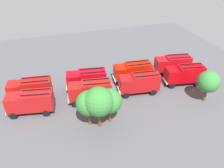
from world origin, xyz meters
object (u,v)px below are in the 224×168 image
Objects in this scene: traffic_cone_1 at (153,81)px; fire_truck_5 at (139,82)px; tree_3 at (89,103)px; firefighter_0 at (212,84)px; tree_1 at (110,101)px; fire_truck_1 at (133,71)px; tree_0 at (209,82)px; traffic_cone_0 at (193,89)px; fire_truck_2 at (87,79)px; traffic_cone_2 at (53,84)px; fire_truck_0 at (173,64)px; fire_truck_7 at (31,101)px; fire_truck_6 at (90,90)px; fire_truck_3 at (30,88)px; firefighter_1 at (187,72)px; tree_2 at (99,102)px; fire_truck_4 at (185,74)px.

fire_truck_5 is at bearing 28.53° from traffic_cone_1.
fire_truck_5 is 1.31× the size of tree_3.
firefighter_0 is 20.94m from tree_1.
tree_0 is at bearing 138.79° from fire_truck_1.
traffic_cone_1 is (5.69, -4.72, -0.03)m from traffic_cone_0.
traffic_cone_2 is at bearing -20.53° from fire_truck_2.
tree_1 is 17.48m from traffic_cone_0.
fire_truck_0 is 1.00× the size of fire_truck_7.
fire_truck_6 is at bearing 27.99° from fire_truck_1.
traffic_cone_1 is (5.64, -7.76, -3.44)m from tree_0.
tree_1 reaches higher than fire_truck_1.
fire_truck_3 is at bearing -79.71° from fire_truck_7.
fire_truck_3 is at bearing -12.37° from fire_truck_6.
tree_3 reaches higher than fire_truck_2.
firefighter_1 is at bearing -175.93° from fire_truck_3.
tree_2 reaches higher than fire_truck_5.
tree_3 is (1.38, 5.49, 1.69)m from fire_truck_6.
firefighter_1 is 22.42m from tree_2.
fire_truck_2 is 20.61m from tree_0.
tree_0 reaches higher than fire_truck_0.
traffic_cone_0 is (-0.36, 6.95, -1.78)m from fire_truck_0.
fire_truck_0 is at bearing 16.99° from firefighter_1.
fire_truck_3 is 1.13× the size of tree_2.
traffic_cone_0 is (-18.21, 6.57, -1.78)m from fire_truck_2.
traffic_cone_2 is (27.87, -10.21, -0.66)m from firefighter_0.
tree_1 reaches higher than firefighter_0.
tree_2 reaches higher than fire_truck_6.
traffic_cone_0 is (-0.05, -3.04, -3.41)m from tree_0.
firefighter_0 is 0.30× the size of tree_1.
fire_truck_4 is 1.00× the size of fire_truck_7.
traffic_cone_1 is (-3.98, -2.17, -1.81)m from fire_truck_5.
traffic_cone_0 is 7.39m from traffic_cone_1.
tree_0 is at bearing 179.86° from tree_1.
fire_truck_1 reaches higher than traffic_cone_2.
fire_truck_4 is (0.09, 4.28, 0.00)m from fire_truck_0.
firefighter_1 is at bearing -103.44° from tree_0.
fire_truck_2 is 9.80m from tree_1.
fire_truck_2 is at bearing -82.06° from tree_1.
fire_truck_7 is 4.55× the size of firefighter_1.
firefighter_0 reaches higher than traffic_cone_2.
firefighter_1 is at bearing -175.50° from fire_truck_2.
fire_truck_6 is 10.91× the size of traffic_cone_1.
fire_truck_5 is (9.31, 4.40, 0.00)m from fire_truck_0.
fire_truck_0 is at bearing -88.19° from tree_0.
fire_truck_2 is 9.53m from tree_3.
tree_0 is 19.79m from tree_3.
tree_2 reaches higher than fire_truck_2.
tree_2 is at bearing 139.93° from fire_truck_3.
fire_truck_7 is at bearing -5.62° from traffic_cone_0.
tree_1 reaches higher than fire_truck_5.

